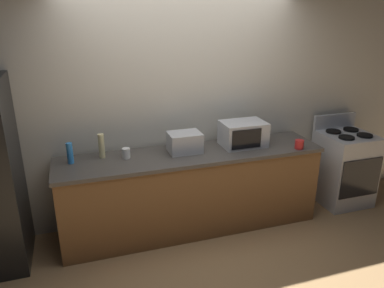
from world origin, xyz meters
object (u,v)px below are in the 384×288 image
(stove_range, at_px, (344,167))
(bottle_spray_cleaner, at_px, (70,153))
(toaster_oven, at_px, (185,142))
(mug_red, at_px, (299,144))
(mug_white, at_px, (126,153))
(microwave, at_px, (243,134))
(bottle_hand_soap, at_px, (102,146))

(stove_range, distance_m, bottle_spray_cleaner, 3.27)
(stove_range, relative_size, toaster_oven, 3.18)
(toaster_oven, relative_size, mug_red, 3.52)
(toaster_oven, bearing_deg, stove_range, -1.67)
(mug_white, bearing_deg, stove_range, -1.48)
(microwave, relative_size, mug_red, 4.96)
(microwave, distance_m, toaster_oven, 0.67)
(mug_red, bearing_deg, microwave, 152.30)
(bottle_hand_soap, bearing_deg, toaster_oven, -6.99)
(toaster_oven, distance_m, bottle_hand_soap, 0.86)
(microwave, height_order, bottle_spray_cleaner, microwave)
(stove_range, relative_size, microwave, 2.25)
(bottle_hand_soap, distance_m, mug_red, 2.10)
(microwave, bearing_deg, mug_red, -27.70)
(toaster_oven, bearing_deg, bottle_hand_soap, 173.01)
(stove_range, distance_m, bottle_hand_soap, 2.97)
(stove_range, height_order, bottle_hand_soap, bottle_hand_soap)
(microwave, bearing_deg, mug_white, 179.05)
(bottle_hand_soap, distance_m, bottle_spray_cleaner, 0.32)
(stove_range, xyz_separation_m, mug_red, (-0.85, -0.24, 0.49))
(stove_range, height_order, mug_white, stove_range)
(stove_range, distance_m, mug_red, 1.01)
(mug_red, bearing_deg, stove_range, 15.50)
(bottle_spray_cleaner, height_order, mug_red, bottle_spray_cleaner)
(bottle_hand_soap, relative_size, mug_white, 2.37)
(bottle_hand_soap, height_order, bottle_spray_cleaner, bottle_hand_soap)
(toaster_oven, distance_m, bottle_spray_cleaner, 1.16)
(mug_red, bearing_deg, mug_white, 170.54)
(microwave, relative_size, bottle_spray_cleaner, 2.28)
(stove_range, relative_size, bottle_spray_cleaner, 5.13)
(microwave, xyz_separation_m, bottle_hand_soap, (-1.52, 0.12, -0.01))
(bottle_hand_soap, xyz_separation_m, mug_white, (0.23, -0.10, -0.07))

